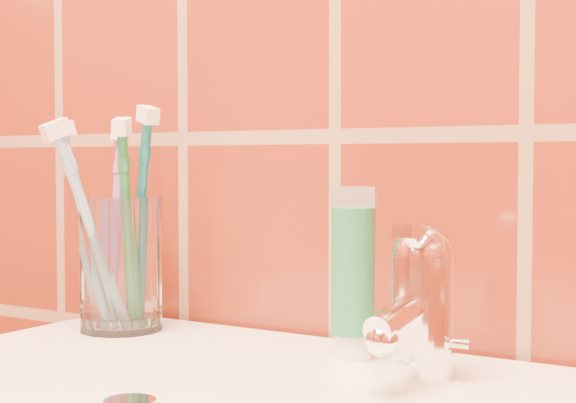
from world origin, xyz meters
The scene contains 8 objects.
glass_tumbler centered at (-0.20, 1.12, 0.92)m, with size 0.08×0.08×0.13m, color white.
toothpaste_tube centered at (0.06, 1.12, 0.92)m, with size 0.04×0.04×0.15m.
faucet centered at (0.14, 1.09, 0.91)m, with size 0.05×0.11×0.12m.
toothbrush_0 centered at (-0.23, 1.10, 0.95)m, with size 0.09×0.03×0.21m, color #7BB6DA, non-canonical shape.
toothbrush_1 centered at (-0.17, 1.12, 0.96)m, with size 0.06×0.04×0.23m, color #0B5863, non-canonical shape.
toothbrush_2 centered at (-0.21, 1.13, 0.95)m, with size 0.04×0.06×0.21m, color #894594, non-canonical shape.
toothbrush_3 centered at (-0.18, 1.11, 0.95)m, with size 0.04×0.05×0.21m, color #1B6833, non-canonical shape.
toothbrush_4 centered at (-0.20, 1.08, 0.95)m, with size 0.05×0.09×0.21m, color #7AABDA, non-canonical shape.
Camera 1 is at (0.40, 0.46, 1.02)m, focal length 55.00 mm.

